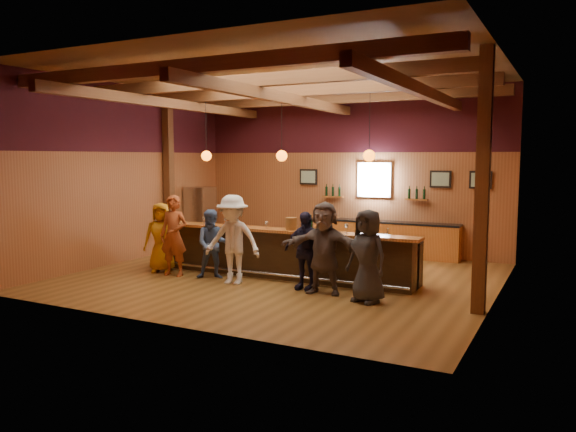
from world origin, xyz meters
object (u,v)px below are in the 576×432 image
(customer_denim, at_px, (213,244))
(customer_redvest, at_px, (174,236))
(back_bar_cabinet, at_px, (385,238))
(bartender, at_px, (326,237))
(customer_white, at_px, (233,240))
(bottle_a, at_px, (306,224))
(ice_bucket, at_px, (291,224))
(bar_counter, at_px, (286,253))
(stainless_fridge, at_px, (200,217))
(customer_orange, at_px, (161,237))
(customer_brown, at_px, (324,248))
(customer_dark, at_px, (367,256))
(customer_navy, at_px, (305,251))

(customer_denim, bearing_deg, customer_redvest, 157.97)
(back_bar_cabinet, height_order, bartender, bartender)
(back_bar_cabinet, bearing_deg, customer_white, -110.96)
(back_bar_cabinet, xyz_separation_m, bottle_a, (-0.58, -3.76, 0.77))
(back_bar_cabinet, distance_m, customer_redvest, 5.82)
(ice_bucket, bearing_deg, bar_counter, 132.51)
(customer_white, distance_m, bottle_a, 1.62)
(customer_white, bearing_deg, customer_denim, 151.23)
(customer_redvest, distance_m, ice_bucket, 2.72)
(stainless_fridge, relative_size, ice_bucket, 6.71)
(bar_counter, xyz_separation_m, customer_white, (-0.64, -1.18, 0.42))
(customer_orange, distance_m, bartender, 3.85)
(customer_orange, xyz_separation_m, ice_bucket, (3.13, 0.53, 0.43))
(customer_brown, bearing_deg, bottle_a, 125.17)
(customer_white, bearing_deg, bar_counter, 53.17)
(customer_redvest, xyz_separation_m, bottle_a, (2.88, 0.90, 0.33))
(customer_white, xyz_separation_m, customer_dark, (3.02, -0.14, -0.08))
(stainless_fridge, distance_m, ice_bucket, 5.25)
(customer_orange, distance_m, customer_navy, 3.75)
(ice_bucket, bearing_deg, bottle_a, 28.53)
(bar_counter, xyz_separation_m, customer_orange, (-2.82, -0.87, 0.29))
(customer_brown, height_order, bottle_a, customer_brown)
(back_bar_cabinet, height_order, customer_brown, customer_brown)
(stainless_fridge, relative_size, bartender, 1.10)
(customer_denim, distance_m, customer_navy, 2.26)
(customer_orange, relative_size, customer_redvest, 0.89)
(customer_brown, xyz_separation_m, ice_bucket, (-1.10, 0.75, 0.34))
(back_bar_cabinet, xyz_separation_m, customer_navy, (-0.25, -4.51, 0.32))
(customer_orange, bearing_deg, ice_bucket, -16.62)
(customer_orange, height_order, bartender, bartender)
(stainless_fridge, bearing_deg, bartender, -17.86)
(customer_denim, bearing_deg, bar_counter, 3.79)
(customer_redvest, xyz_separation_m, customer_white, (1.64, -0.10, 0.03))
(customer_dark, bearing_deg, customer_navy, -174.96)
(bottle_a, bearing_deg, ice_bucket, -151.47)
(customer_brown, bearing_deg, ice_bucket, 139.02)
(customer_denim, relative_size, customer_brown, 0.84)
(ice_bucket, bearing_deg, bartender, 78.24)
(customer_redvest, relative_size, customer_denim, 1.19)
(customer_navy, distance_m, bottle_a, 0.94)
(bar_counter, distance_m, customer_brown, 1.83)
(customer_denim, distance_m, bottle_a, 2.12)
(bar_counter, bearing_deg, bottle_a, -17.30)
(bar_counter, height_order, customer_navy, customer_navy)
(back_bar_cabinet, distance_m, stainless_fridge, 5.43)
(customer_navy, distance_m, customer_dark, 1.50)
(customer_redvest, xyz_separation_m, customer_navy, (3.21, 0.14, -0.12))
(customer_dark, bearing_deg, bottle_a, 167.15)
(bar_counter, xyz_separation_m, stainless_fridge, (-4.12, 2.45, 0.38))
(customer_brown, bearing_deg, customer_navy, 155.99)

